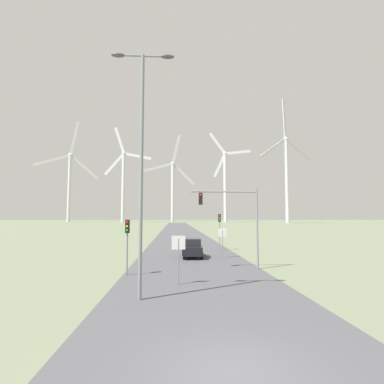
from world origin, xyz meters
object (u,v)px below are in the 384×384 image
at_px(car_approaching, 192,248).
at_px(wind_turbine_right, 225,180).
at_px(stop_sign_far, 223,237).
at_px(traffic_light_post_near_right, 220,224).
at_px(streetlamp, 142,146).
at_px(wind_turbine_center, 173,185).
at_px(traffic_light_post_near_left, 127,234).
at_px(wind_turbine_far_right, 286,170).
at_px(stop_sign_near, 178,250).
at_px(traffic_light_mast_overhead, 234,211).
at_px(wind_turbine_left, 123,180).
at_px(wind_turbine_far_left, 70,179).

distance_m(car_approaching, wind_turbine_right, 167.77).
height_order(stop_sign_far, traffic_light_post_near_right, traffic_light_post_near_right).
distance_m(stop_sign_far, wind_turbine_right, 167.51).
distance_m(streetlamp, wind_turbine_center, 198.25).
bearing_deg(traffic_light_post_near_left, wind_turbine_right, 78.08).
bearing_deg(wind_turbine_right, wind_turbine_far_right, -37.72).
relative_size(stop_sign_near, traffic_light_mast_overhead, 0.46).
bearing_deg(traffic_light_mast_overhead, wind_turbine_center, 91.76).
xyz_separation_m(stop_sign_far, wind_turbine_center, (-5.92, 183.36, 24.36)).
height_order(stop_sign_near, wind_turbine_left, wind_turbine_left).
bearing_deg(wind_turbine_far_left, traffic_light_post_near_left, -69.86).
relative_size(traffic_light_post_near_left, wind_turbine_center, 0.06).
bearing_deg(stop_sign_far, streetlamp, -114.12).
height_order(wind_turbine_far_left, wind_turbine_far_right, wind_turbine_far_right).
xyz_separation_m(streetlamp, wind_turbine_far_left, (-69.92, 192.40, 21.54)).
height_order(streetlamp, traffic_light_post_near_right, streetlamp).
distance_m(streetlamp, stop_sign_near, 6.53).
bearing_deg(wind_turbine_center, stop_sign_far, -88.15).
relative_size(car_approaching, wind_turbine_left, 0.07).
height_order(stop_sign_far, traffic_light_mast_overhead, traffic_light_mast_overhead).
xyz_separation_m(traffic_light_post_near_right, wind_turbine_center, (-6.58, 177.12, 23.24)).
height_order(traffic_light_post_near_left, traffic_light_mast_overhead, traffic_light_mast_overhead).
height_order(stop_sign_near, stop_sign_far, stop_sign_near).
relative_size(streetlamp, wind_turbine_right, 0.21).
xyz_separation_m(stop_sign_near, traffic_light_post_near_right, (5.04, 17.17, 1.11)).
distance_m(stop_sign_near, stop_sign_far, 11.78).
height_order(wind_turbine_right, wind_turbine_far_right, wind_turbine_far_right).
distance_m(stop_sign_near, traffic_light_mast_overhead, 6.88).
bearing_deg(stop_sign_near, traffic_light_post_near_right, 73.63).
relative_size(streetlamp, traffic_light_post_near_left, 3.27).
bearing_deg(wind_turbine_right, traffic_light_post_near_left, -101.92).
distance_m(traffic_light_post_near_right, car_approaching, 7.16).
distance_m(stop_sign_near, wind_turbine_far_right, 165.36).
height_order(traffic_light_post_near_left, wind_turbine_left, wind_turbine_left).
height_order(stop_sign_near, wind_turbine_far_right, wind_turbine_far_right).
distance_m(stop_sign_near, car_approaching, 11.50).
bearing_deg(stop_sign_near, stop_sign_far, 68.17).
relative_size(wind_turbine_far_left, wind_turbine_center, 1.11).
distance_m(traffic_light_post_near_right, traffic_light_mast_overhead, 12.44).
bearing_deg(wind_turbine_center, wind_turbine_far_right, -34.15).
relative_size(traffic_light_post_near_left, wind_turbine_far_left, 0.05).
distance_m(traffic_light_post_near_left, wind_turbine_center, 192.86).
height_order(car_approaching, wind_turbine_center, wind_turbine_center).
bearing_deg(traffic_light_post_near_right, wind_turbine_far_right, 65.93).
bearing_deg(wind_turbine_right, wind_turbine_center, 149.43).
distance_m(stop_sign_far, wind_turbine_center, 185.07).
bearing_deg(stop_sign_far, car_approaching, 171.63).
xyz_separation_m(traffic_light_mast_overhead, car_approaching, (-2.79, 6.54, -3.47)).
xyz_separation_m(stop_sign_near, car_approaching, (1.48, 11.36, -1.06)).
height_order(traffic_light_post_near_right, wind_turbine_right, wind_turbine_right).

